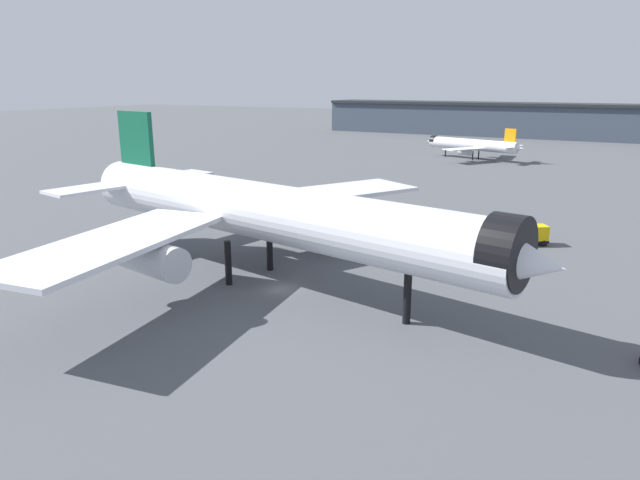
% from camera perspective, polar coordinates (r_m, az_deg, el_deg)
% --- Properties ---
extents(ground, '(900.00, 900.00, 0.00)m').
position_cam_1_polar(ground, '(68.44, -3.90, -4.99)').
color(ground, '#4C4F54').
extents(airliner_near_gate, '(70.06, 62.96, 19.93)m').
position_cam_1_polar(airliner_near_gate, '(69.02, -5.66, 2.76)').
color(airliner_near_gate, silver).
rests_on(airliner_near_gate, ground).
extents(airliner_far_taxiway, '(34.10, 30.32, 10.43)m').
position_cam_1_polar(airliner_far_taxiway, '(191.97, 15.01, 9.17)').
color(airliner_far_taxiway, silver).
rests_on(airliner_far_taxiway, ground).
extents(terminal_building, '(256.02, 27.24, 30.60)m').
position_cam_1_polar(terminal_building, '(276.35, 27.16, 10.45)').
color(terminal_building, '#3D4756').
rests_on(terminal_building, ground).
extents(service_truck_front, '(5.86, 4.93, 3.00)m').
position_cam_1_polar(service_truck_front, '(92.25, 20.23, 0.51)').
color(service_truck_front, black).
rests_on(service_truck_front, ground).
extents(baggage_cart_trailing, '(2.08, 2.51, 1.82)m').
position_cam_1_polar(baggage_cart_trailing, '(106.52, 6.16, 2.95)').
color(baggage_cart_trailing, black).
rests_on(baggage_cart_trailing, ground).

